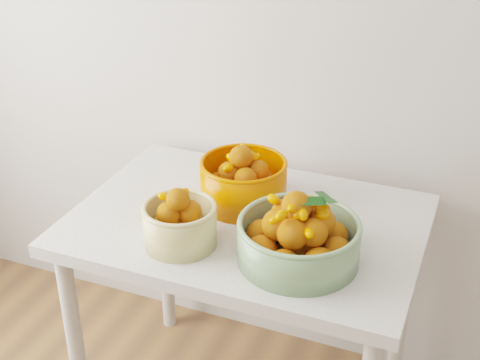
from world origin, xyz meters
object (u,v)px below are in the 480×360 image
at_px(bowl_green, 298,237).
at_px(bowl_orange, 243,181).
at_px(table, 247,246).
at_px(bowl_cream, 180,223).

relative_size(bowl_green, bowl_orange, 1.26).
distance_m(bowl_green, bowl_orange, 0.33).
bearing_deg(bowl_green, table, 143.88).
bearing_deg(table, bowl_orange, 118.35).
height_order(table, bowl_orange, bowl_orange).
bearing_deg(bowl_cream, bowl_orange, 74.42).
bearing_deg(bowl_green, bowl_orange, 136.83).
relative_size(bowl_cream, bowl_green, 0.59).
distance_m(table, bowl_cream, 0.27).
bearing_deg(bowl_orange, bowl_green, -43.17).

